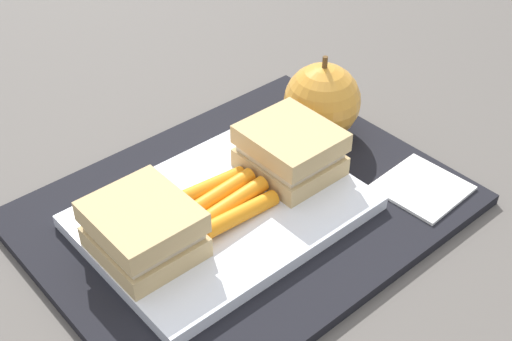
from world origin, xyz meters
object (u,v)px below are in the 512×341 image
object	(u,v)px
apple	(322,101)
food_tray	(223,212)
carrot_sticks_bundle	(224,200)
paper_napkin	(422,188)
sandwich_half_left	(143,230)
sandwich_half_right	(290,150)

from	to	relation	value
apple	food_tray	bearing A→B (deg)	-167.37
carrot_sticks_bundle	paper_napkin	xyz separation A→B (m)	(0.16, -0.09, -0.02)
food_tray	carrot_sticks_bundle	xyz separation A→B (m)	(0.00, -0.00, 0.01)
sandwich_half_left	paper_napkin	distance (m)	0.26
carrot_sticks_bundle	paper_napkin	world-z (taller)	carrot_sticks_bundle
food_tray	paper_napkin	distance (m)	0.18
carrot_sticks_bundle	apple	distance (m)	0.16
food_tray	sandwich_half_left	distance (m)	0.08
apple	paper_napkin	world-z (taller)	apple
food_tray	paper_napkin	bearing A→B (deg)	-29.01
food_tray	apple	size ratio (longest dim) A/B	2.67
food_tray	sandwich_half_right	bearing A→B (deg)	0.00
carrot_sticks_bundle	food_tray	bearing A→B (deg)	156.07
food_tray	sandwich_half_left	size ratio (longest dim) A/B	2.88
sandwich_half_right	carrot_sticks_bundle	bearing A→B (deg)	-179.64
food_tray	sandwich_half_right	size ratio (longest dim) A/B	2.88
carrot_sticks_bundle	apple	bearing A→B (deg)	12.90
food_tray	paper_napkin	size ratio (longest dim) A/B	3.29
carrot_sticks_bundle	paper_napkin	bearing A→B (deg)	-29.05
sandwich_half_left	carrot_sticks_bundle	size ratio (longest dim) A/B	1.04
sandwich_half_left	apple	distance (m)	0.23
sandwich_half_right	apple	size ratio (longest dim) A/B	0.93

